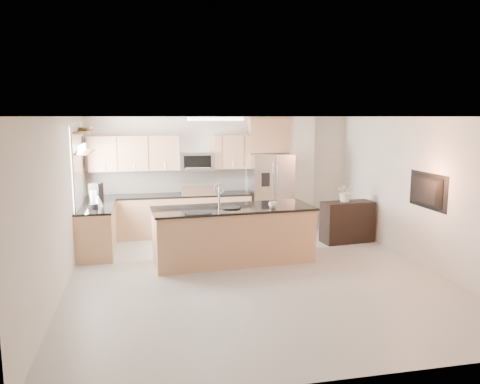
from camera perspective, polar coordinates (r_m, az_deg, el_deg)
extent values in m
plane|color=#AAA8A2|center=(7.92, 1.83, -10.02)|extent=(6.50, 6.50, 0.00)
cube|color=white|center=(7.48, 1.93, 9.14)|extent=(6.00, 6.50, 0.02)
cube|color=silver|center=(10.74, -2.24, 2.18)|extent=(6.00, 0.02, 2.60)
cube|color=silver|center=(4.58, 11.67, -7.50)|extent=(6.00, 0.02, 2.60)
cube|color=silver|center=(7.48, -21.06, -1.47)|extent=(0.02, 6.50, 2.60)
cube|color=silver|center=(8.80, 21.23, 0.02)|extent=(0.02, 6.50, 2.60)
cube|color=tan|center=(10.43, -8.57, -2.92)|extent=(3.55, 0.65, 0.88)
cube|color=black|center=(10.35, -8.63, -0.42)|extent=(3.55, 0.66, 0.04)
cube|color=beige|center=(10.62, -8.77, 1.34)|extent=(3.55, 0.02, 0.52)
cube|color=tan|center=(9.41, -17.05, -4.54)|extent=(0.65, 1.50, 0.88)
cube|color=black|center=(9.31, -17.18, -1.79)|extent=(0.66, 1.50, 0.04)
cube|color=black|center=(10.48, -5.15, -2.74)|extent=(0.76, 0.64, 0.90)
cube|color=black|center=(10.40, -5.19, -0.23)|extent=(0.76, 0.62, 0.03)
cube|color=#BDBDC0|center=(10.08, -5.00, 0.15)|extent=(0.76, 0.04, 0.22)
cube|color=tan|center=(10.38, -12.76, 4.63)|extent=(1.92, 0.33, 0.75)
cube|color=tan|center=(10.57, -1.09, 4.93)|extent=(0.82, 0.33, 0.75)
cube|color=#BDBDC0|center=(10.43, -5.33, 3.76)|extent=(0.76, 0.40, 0.40)
cube|color=black|center=(10.24, -5.20, 3.66)|extent=(0.60, 0.02, 0.28)
cube|color=#BDBDC0|center=(10.67, 3.73, -0.10)|extent=(0.92, 0.75, 1.78)
cube|color=gray|center=(10.31, 4.30, -0.43)|extent=(0.02, 0.01, 1.69)
cube|color=black|center=(10.19, 3.15, 1.51)|extent=(0.18, 0.03, 0.30)
cube|color=silver|center=(11.05, 7.24, 2.31)|extent=(0.60, 0.30, 2.60)
cube|color=white|center=(9.24, -19.31, 2.73)|extent=(0.03, 1.05, 1.55)
cube|color=silver|center=(9.24, -19.22, 2.73)|extent=(0.03, 1.15, 1.65)
cube|color=brown|center=(9.30, -18.50, 4.67)|extent=(0.30, 1.20, 0.04)
cube|color=brown|center=(9.28, -18.62, 6.94)|extent=(0.30, 1.20, 0.04)
cube|color=white|center=(8.97, -3.05, 8.88)|extent=(1.00, 0.50, 0.06)
cube|color=tan|center=(8.50, -0.82, -5.31)|extent=(2.88, 1.15, 0.96)
cube|color=black|center=(8.39, -0.83, -2.01)|extent=(2.94, 1.22, 0.04)
cube|color=black|center=(8.36, -2.29, -2.17)|extent=(0.60, 0.43, 0.01)
cylinder|color=#BDBDC0|center=(8.55, -2.57, -0.52)|extent=(0.03, 0.03, 0.34)
torus|color=#BDBDC0|center=(8.46, -2.50, 0.41)|extent=(0.21, 0.03, 0.21)
cube|color=black|center=(10.06, 12.94, -3.56)|extent=(1.11, 0.56, 0.86)
imported|color=silver|center=(8.34, 3.99, -1.58)|extent=(0.17, 0.17, 0.11)
cylinder|color=black|center=(8.31, -1.21, -1.90)|extent=(0.49, 0.49, 0.02)
cylinder|color=black|center=(8.97, -17.39, -1.73)|extent=(0.15, 0.15, 0.11)
cylinder|color=silver|center=(8.94, -17.44, -0.62)|extent=(0.11, 0.11, 0.25)
cone|color=#BDBDC0|center=(9.32, -16.89, -0.98)|extent=(0.19, 0.19, 0.21)
cylinder|color=black|center=(9.30, -16.92, -0.28)|extent=(0.04, 0.04, 0.04)
cube|color=black|center=(9.70, -17.13, -0.09)|extent=(0.27, 0.30, 0.38)
cylinder|color=#BDBDC0|center=(9.65, -17.14, -0.68)|extent=(0.12, 0.12, 0.14)
imported|color=#BDBDC0|center=(9.59, -18.43, 7.38)|extent=(0.47, 0.47, 0.09)
imported|color=silver|center=(9.92, 12.78, 0.65)|extent=(0.58, 0.51, 0.63)
imported|color=black|center=(8.57, 21.47, 0.13)|extent=(0.14, 1.08, 0.62)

